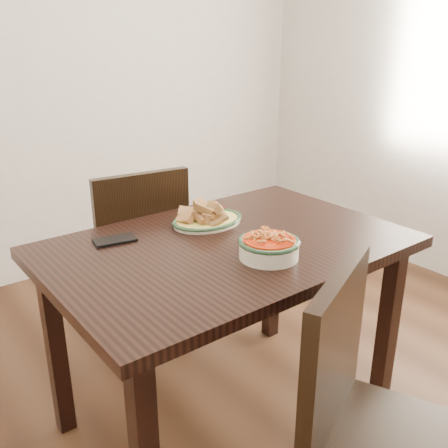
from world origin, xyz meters
TOP-DOWN VIEW (x-y plane):
  - floor at (0.00, 0.00)m, footprint 3.50×3.50m
  - wall_back at (0.00, 1.75)m, footprint 3.50×0.10m
  - dining_table at (-0.11, 0.05)m, footprint 1.23×0.82m
  - chair_far at (-0.13, 0.69)m, footprint 0.47×0.47m
  - chair_near at (-0.18, -0.63)m, footprint 0.55×0.55m
  - fish_plate at (-0.06, 0.24)m, footprint 0.28×0.22m
  - noodle_bowl at (-0.08, -0.13)m, footprint 0.20×0.20m
  - smartphone at (-0.42, 0.29)m, footprint 0.15×0.10m
  - napkin at (0.04, 0.37)m, footprint 0.12×0.10m

SIDE VIEW (x-z plane):
  - floor at x=0.00m, z-range 0.00..0.00m
  - chair_far at x=-0.13m, z-range 0.05..0.94m
  - chair_near at x=-0.18m, z-range 0.05..0.94m
  - dining_table at x=-0.11m, z-range 0.28..1.03m
  - smartphone at x=-0.42m, z-range 0.75..0.76m
  - napkin at x=0.04m, z-range 0.75..0.76m
  - noodle_bowl at x=-0.08m, z-range 0.75..0.83m
  - fish_plate at x=-0.06m, z-range 0.74..0.85m
  - wall_back at x=0.00m, z-range 0.00..2.60m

